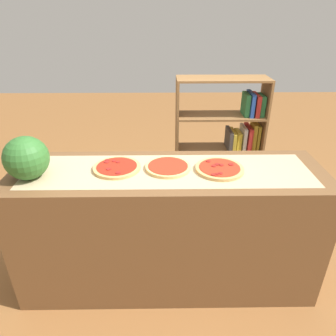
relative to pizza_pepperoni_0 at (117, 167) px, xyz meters
name	(u,v)px	position (x,y,z in m)	size (l,w,h in m)	color
ground_plane	(168,274)	(0.34, -0.03, -0.95)	(12.00, 12.00, 0.00)	brown
counter	(168,228)	(0.34, -0.03, -0.48)	(2.08, 0.62, 0.93)	brown
parchment_paper	(168,171)	(0.34, -0.03, -0.01)	(1.85, 0.47, 0.00)	tan
pizza_pepperoni_0	(117,167)	(0.00, 0.00, 0.00)	(0.31, 0.31, 0.03)	tan
pizza_plain_1	(168,167)	(0.34, 0.00, 0.00)	(0.30, 0.30, 0.02)	#DBB26B
pizza_pepperoni_2	(219,169)	(0.67, -0.03, 0.00)	(0.32, 0.32, 0.03)	tan
watermelon	(26,158)	(-0.53, -0.11, 0.12)	(0.27, 0.27, 0.27)	#2D6628
bookshelf	(230,150)	(0.95, 0.91, -0.29)	(0.81, 0.29, 1.35)	brown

